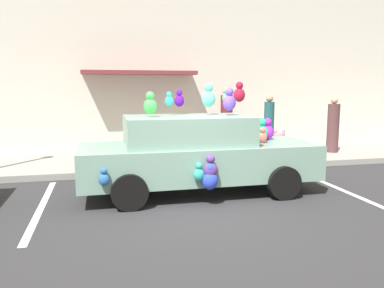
% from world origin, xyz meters
% --- Properties ---
extents(ground_plane, '(60.00, 60.00, 0.00)m').
position_xyz_m(ground_plane, '(0.00, 0.00, 0.00)').
color(ground_plane, '#2D2D30').
extents(sidewalk, '(24.00, 4.00, 0.15)m').
position_xyz_m(sidewalk, '(0.00, 5.00, 0.07)').
color(sidewalk, gray).
rests_on(sidewalk, ground).
extents(storefront_building, '(24.00, 1.25, 6.40)m').
position_xyz_m(storefront_building, '(-0.00, 7.14, 3.19)').
color(storefront_building, beige).
rests_on(storefront_building, ground).
extents(parking_stripe_front, '(0.12, 3.60, 0.01)m').
position_xyz_m(parking_stripe_front, '(3.28, 1.00, 0.00)').
color(parking_stripe_front, silver).
rests_on(parking_stripe_front, ground).
extents(parking_stripe_rear, '(0.12, 3.60, 0.01)m').
position_xyz_m(parking_stripe_rear, '(-2.60, 1.00, 0.00)').
color(parking_stripe_rear, silver).
rests_on(parking_stripe_rear, ground).
extents(plush_covered_car, '(4.64, 1.98, 2.21)m').
position_xyz_m(plush_covered_car, '(0.32, 1.28, 0.81)').
color(plush_covered_car, '#78A08E').
rests_on(plush_covered_car, ground).
extents(teddy_bear_on_sidewalk, '(0.42, 0.35, 0.80)m').
position_xyz_m(teddy_bear_on_sidewalk, '(3.28, 3.73, 0.52)').
color(teddy_bear_on_sidewalk, pink).
rests_on(teddy_bear_on_sidewalk, sidewalk).
extents(pedestrian_near_shopfront, '(0.40, 0.40, 1.94)m').
position_xyz_m(pedestrian_near_shopfront, '(2.54, 6.14, 1.05)').
color(pedestrian_near_shopfront, maroon).
rests_on(pedestrian_near_shopfront, sidewalk).
extents(pedestrian_walking_past, '(0.31, 0.31, 1.73)m').
position_xyz_m(pedestrian_walking_past, '(3.52, 4.95, 0.97)').
color(pedestrian_walking_past, '#1E5055').
rests_on(pedestrian_walking_past, sidewalk).
extents(pedestrian_by_lamp, '(0.35, 0.35, 1.65)m').
position_xyz_m(pedestrian_by_lamp, '(5.27, 4.23, 0.91)').
color(pedestrian_by_lamp, brown).
rests_on(pedestrian_by_lamp, sidewalk).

